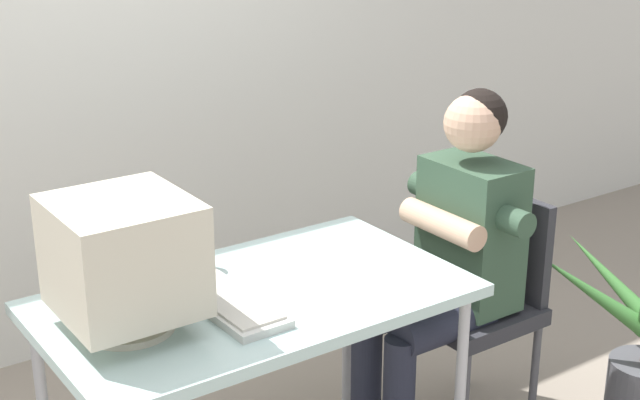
{
  "coord_description": "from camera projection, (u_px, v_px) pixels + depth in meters",
  "views": [
    {
      "loc": [
        -1.27,
        -2.17,
        1.94
      ],
      "look_at": [
        0.24,
        0.0,
        1.0
      ],
      "focal_mm": 51.27,
      "sensor_mm": 36.0,
      "label": 1
    }
  ],
  "objects": [
    {
      "name": "keyboard",
      "position": [
        228.0,
        303.0,
        2.66
      ],
      "size": [
        0.18,
        0.45,
        0.03
      ],
      "color": "silver",
      "rests_on": "desk"
    },
    {
      "name": "office_chair",
      "position": [
        483.0,
        294.0,
        3.33
      ],
      "size": [
        0.41,
        0.41,
        0.86
      ],
      "color": "#4C4C51",
      "rests_on": "ground_plane"
    },
    {
      "name": "desk",
      "position": [
        255.0,
        309.0,
        2.77
      ],
      "size": [
        1.28,
        0.74,
        0.75
      ],
      "color": "#B7B7BC",
      "rests_on": "ground_plane"
    },
    {
      "name": "crt_monitor",
      "position": [
        126.0,
        258.0,
        2.46
      ],
      "size": [
        0.37,
        0.37,
        0.38
      ],
      "color": "beige",
      "rests_on": "desk"
    },
    {
      "name": "person_seated",
      "position": [
        448.0,
        256.0,
        3.17
      ],
      "size": [
        0.67,
        0.55,
        1.27
      ],
      "color": "#334C38",
      "rests_on": "ground_plane"
    },
    {
      "name": "desk_mug",
      "position": [
        201.0,
        257.0,
        2.9
      ],
      "size": [
        0.09,
        0.1,
        0.09
      ],
      "color": "black",
      "rests_on": "desk"
    }
  ]
}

